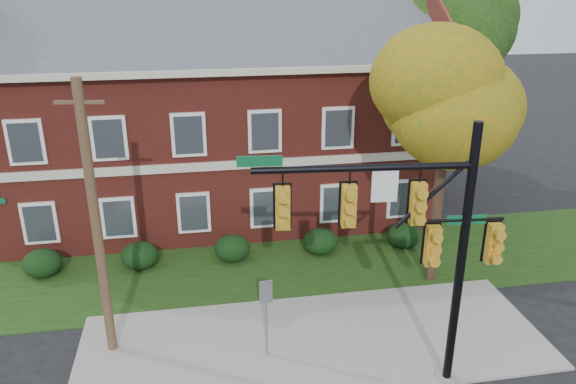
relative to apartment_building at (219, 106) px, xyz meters
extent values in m
plane|color=black|center=(2.00, -11.95, -4.99)|extent=(120.00, 120.00, 0.00)
cube|color=gray|center=(2.00, -10.95, -4.95)|extent=(14.00, 5.00, 0.08)
cube|color=#193811|center=(2.00, -5.95, -4.97)|extent=(30.00, 6.00, 0.04)
cube|color=maroon|center=(0.00, 0.05, -1.49)|extent=(18.00, 8.00, 7.00)
cube|color=beige|center=(0.00, 0.05, 2.13)|extent=(18.80, 8.80, 0.24)
cube|color=beige|center=(0.00, -3.98, -1.49)|extent=(18.00, 0.12, 0.35)
ellipsoid|color=black|center=(-7.00, -5.25, -4.46)|extent=(1.40, 1.26, 1.05)
ellipsoid|color=black|center=(-3.50, -5.25, -4.46)|extent=(1.40, 1.26, 1.05)
ellipsoid|color=black|center=(0.00, -5.25, -4.46)|extent=(1.40, 1.26, 1.05)
ellipsoid|color=black|center=(3.50, -5.25, -4.46)|extent=(1.40, 1.26, 1.05)
ellipsoid|color=black|center=(7.00, -5.25, -4.46)|extent=(1.40, 1.26, 1.05)
cylinder|color=black|center=(7.00, -7.95, -2.11)|extent=(0.36, 0.36, 5.76)
ellipsoid|color=#B8720F|center=(7.00, -7.95, 1.49)|extent=(4.25, 4.25, 3.60)
ellipsoid|color=#B8720F|center=(7.62, -8.33, 2.09)|extent=(3.50, 3.50, 3.00)
cylinder|color=black|center=(11.00, 1.05, -1.47)|extent=(0.36, 0.36, 7.04)
ellipsoid|color=black|center=(11.00, 1.05, 2.93)|extent=(5.95, 5.95, 5.04)
ellipsoid|color=black|center=(11.88, 0.52, 3.53)|extent=(4.90, 4.90, 4.20)
cylinder|color=black|center=(1.00, 8.05, -1.15)|extent=(0.36, 0.36, 7.68)
ellipsoid|color=#B73F0F|center=(1.00, 8.05, 3.65)|extent=(6.46, 6.46, 5.47)
cylinder|color=gray|center=(5.22, -13.23, -4.90)|extent=(0.59, 0.59, 0.17)
cylinder|color=black|center=(5.22, -13.23, -1.33)|extent=(0.25, 0.25, 7.32)
cylinder|color=black|center=(2.62, -13.00, 1.29)|extent=(5.22, 0.63, 0.17)
cylinder|color=black|center=(5.22, -13.23, -0.13)|extent=(1.88, 0.25, 0.08)
cube|color=#B5841D|center=(0.74, -12.84, 0.35)|extent=(0.49, 0.35, 1.21)
cube|color=#B5841D|center=(2.31, -12.97, 0.35)|extent=(0.49, 0.35, 1.21)
cube|color=#B5841D|center=(3.97, -13.12, 0.35)|extent=(0.49, 0.35, 1.21)
cube|color=silver|center=(3.14, -13.05, 0.82)|extent=(0.63, 0.10, 0.78)
cube|color=#0B552C|center=(0.22, -12.79, 1.52)|extent=(1.05, 0.13, 0.25)
cube|color=#B5841D|center=(4.44, -13.16, -0.80)|extent=(0.49, 0.35, 1.21)
cube|color=#B5841D|center=(6.00, -13.30, -0.80)|extent=(0.49, 0.35, 1.21)
cube|color=#0B552C|center=(5.22, -13.23, -0.13)|extent=(0.99, 0.13, 0.24)
cylinder|color=#4A3722|center=(-3.98, -10.24, -0.94)|extent=(0.31, 0.31, 8.10)
cube|color=#4A3722|center=(-3.98, -10.24, 2.48)|extent=(1.26, 0.28, 0.09)
cylinder|color=slate|center=(0.50, -11.34, -3.73)|extent=(0.07, 0.07, 2.52)
cube|color=slate|center=(0.50, -11.34, -2.81)|extent=(0.37, 0.06, 0.71)
camera|label=1|loc=(-1.22, -24.80, 5.48)|focal=35.00mm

